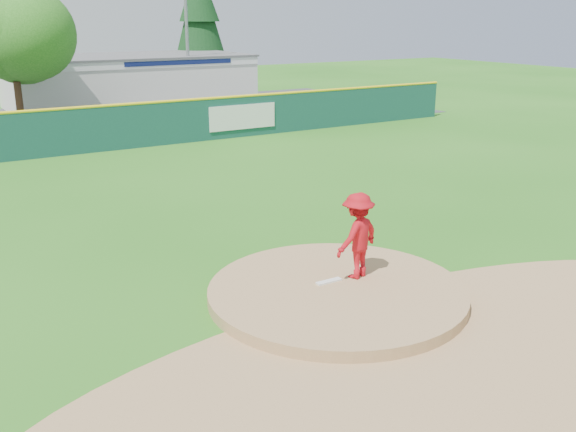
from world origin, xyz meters
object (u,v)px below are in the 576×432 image
conifer_tree (199,19)px  light_pole_right (186,19)px  van (146,120)px  deciduous_tree (12,41)px  pitcher (358,236)px  pool_building_grp (129,81)px

conifer_tree → light_pole_right: bearing=-119.7°
van → deciduous_tree: size_ratio=0.60×
pitcher → conifer_tree: bearing=-124.7°
pitcher → van: (2.79, 21.58, -0.57)m
van → conifer_tree: conifer_tree is taller
van → conifer_tree: 17.74m
conifer_tree → pitcher: bearing=-109.0°
light_pole_right → conifer_tree: bearing=60.3°
pitcher → pool_building_grp: bearing=-115.2°
pool_building_grp → van: bearing=-103.9°
van → light_pole_right: 10.28m
pool_building_grp → pitcher: bearing=-99.5°
van → conifer_tree: bearing=-40.4°
conifer_tree → light_pole_right: light_pole_right is taller
pool_building_grp → conifer_tree: bearing=29.8°
conifer_tree → light_pole_right: (-4.00, -7.00, 0.00)m
deciduous_tree → light_pole_right: (11.00, 4.00, 0.99)m
van → pool_building_grp: bearing=-20.4°
pitcher → van: bearing=-113.1°
pool_building_grp → conifer_tree: 8.95m
van → light_pole_right: light_pole_right is taller
conifer_tree → deciduous_tree: bearing=-143.7°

